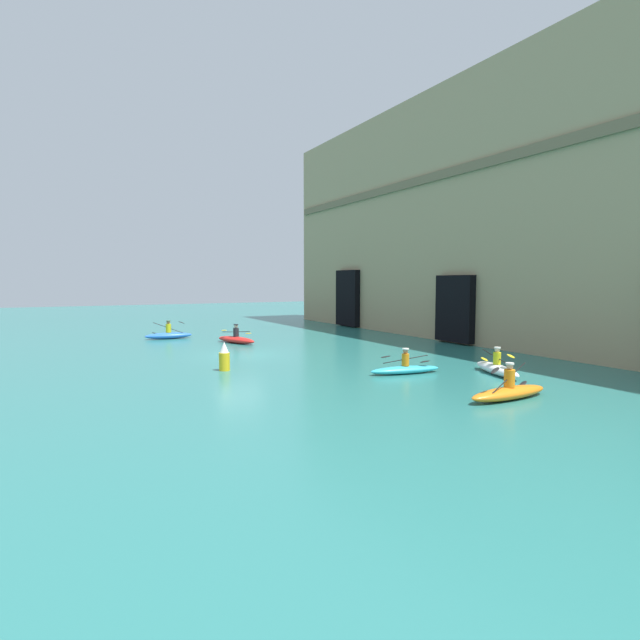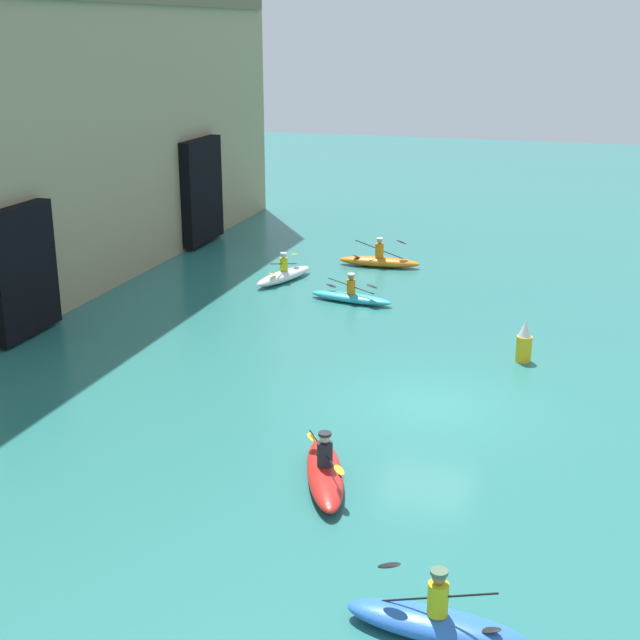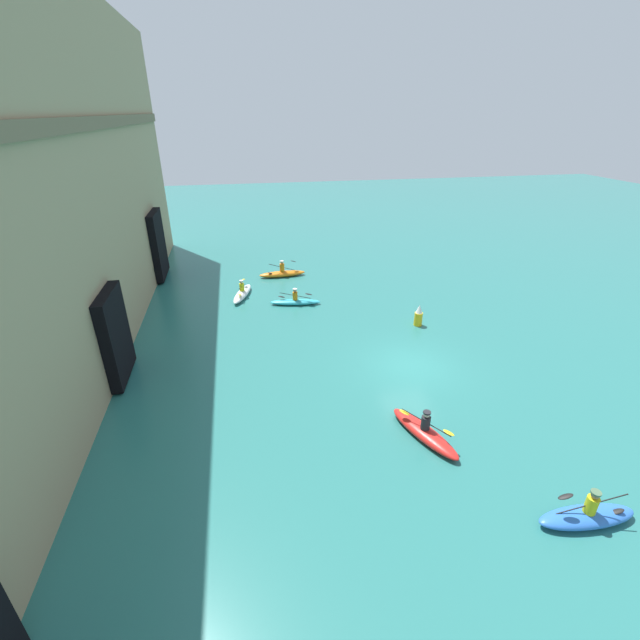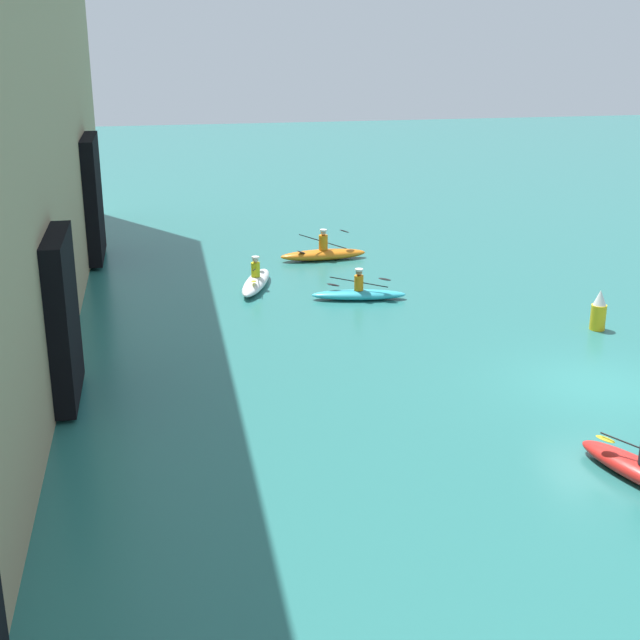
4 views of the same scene
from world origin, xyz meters
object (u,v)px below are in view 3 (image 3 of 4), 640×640
kayak_orange (282,273)px  kayak_white (242,293)px  kayak_cyan (295,301)px  kayak_red (424,432)px  kayak_blue (587,516)px  marker_buoy (419,316)px

kayak_orange → kayak_white: size_ratio=1.04×
kayak_cyan → kayak_red: bearing=-68.0°
kayak_orange → kayak_red: bearing=97.5°
kayak_red → kayak_cyan: size_ratio=1.04×
kayak_cyan → kayak_blue: kayak_blue is taller
kayak_red → kayak_white: bearing=1.6°
kayak_orange → kayak_blue: 23.88m
kayak_blue → kayak_cyan: bearing=112.6°
kayak_cyan → marker_buoy: (-4.28, -6.56, 0.37)m
kayak_blue → marker_buoy: bearing=92.0°
kayak_white → kayak_red: bearing=-138.9°
kayak_white → kayak_orange: bearing=-24.0°
kayak_cyan → kayak_blue: size_ratio=1.05×
kayak_red → marker_buoy: size_ratio=2.68×
kayak_white → marker_buoy: (-6.21, -9.84, 0.34)m
kayak_red → kayak_cyan: kayak_red is taller
kayak_red → marker_buoy: bearing=-42.4°
kayak_cyan → kayak_blue: 18.79m
kayak_cyan → kayak_white: bearing=158.5°
kayak_orange → kayak_blue: bearing=103.4°
kayak_orange → kayak_red: (-18.52, -3.31, 0.00)m
kayak_red → marker_buoy: marker_buoy is taller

